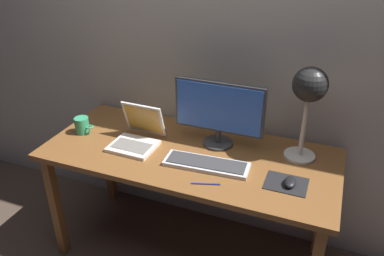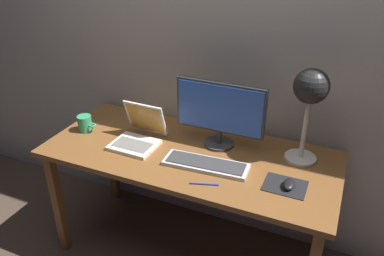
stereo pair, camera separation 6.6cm
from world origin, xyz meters
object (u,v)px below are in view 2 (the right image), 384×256
Objects in this scene: keyboard_main at (206,164)px; desk_lamp at (310,93)px; pen at (204,184)px; mouse at (289,184)px; coffee_mug at (85,123)px; monitor at (220,111)px; laptop at (139,132)px.

keyboard_main is 0.89× the size of desk_lamp.
keyboard_main is at bearing 108.83° from pen.
pen is (-0.38, -0.14, -0.02)m from mouse.
desk_lamp is 0.45m from mouse.
mouse is (0.43, -0.01, 0.01)m from keyboard_main.
keyboard_main is 3.79× the size of coffee_mug.
monitor reaches higher than pen.
mouse is 0.69× the size of pen.
laptop reaches higher than coffee_mug.
desk_lamp reaches higher than monitor.
coffee_mug reaches higher than pen.
desk_lamp is at bearing 4.38° from monitor.
pen is (0.85, -0.22, -0.04)m from coffee_mug.
monitor reaches higher than coffee_mug.
laptop reaches higher than pen.
pen is at bearing -14.28° from coffee_mug.
laptop is 2.35× the size of coffee_mug.
coffee_mug is (-0.80, 0.07, 0.04)m from keyboard_main.
keyboard_main is 0.16m from pen.
monitor is 3.56× the size of pen.
keyboard_main is at bearing -86.63° from monitor.
keyboard_main is 3.20× the size of pen.
coffee_mug reaches higher than keyboard_main.
monitor is 4.21× the size of coffee_mug.
mouse is at bearing -6.21° from laptop.
monitor reaches higher than keyboard_main.
keyboard_main is 0.43m from mouse.
desk_lamp is at bearing 47.39° from pen.
desk_lamp is (0.87, 0.18, 0.32)m from laptop.
pen is at bearing -71.17° from keyboard_main.
keyboard_main is 1.61× the size of laptop.
pen is at bearing -25.61° from laptop.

